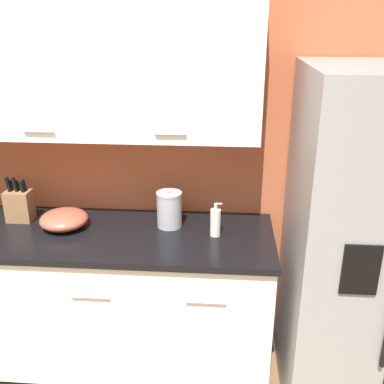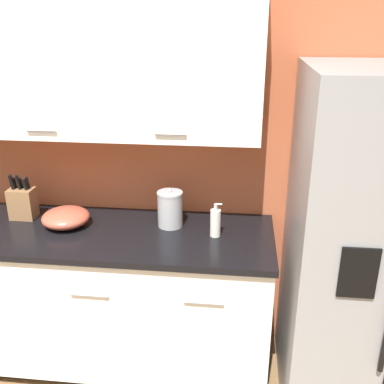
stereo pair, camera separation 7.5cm
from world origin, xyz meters
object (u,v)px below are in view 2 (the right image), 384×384
Objects in this scene: knife_block at (22,202)px; soap_dispenser at (215,222)px; refrigerator at (378,250)px; steel_canister at (170,209)px; mixing_bowl at (66,217)px.

knife_block is 1.14m from soap_dispenser.
refrigerator is at bearing -5.40° from soap_dispenser.
refrigerator is 1.11m from steel_canister.
knife_block is at bearing 165.41° from mixing_bowl.
steel_canister is at bearing 6.43° from mixing_bowl.
knife_block reaches higher than mixing_bowl.
refrigerator is at bearing -5.37° from knife_block.
soap_dispenser is 0.87× the size of steel_canister.
soap_dispenser is at bearing -2.15° from mixing_bowl.
soap_dispenser is at bearing 174.60° from refrigerator.
refrigerator reaches higher than mixing_bowl.
soap_dispenser is 0.85m from mixing_bowl.
mixing_bowl is at bearing 176.24° from refrigerator.
soap_dispenser is 0.72× the size of mixing_bowl.
mixing_bowl is at bearing 177.85° from soap_dispenser.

